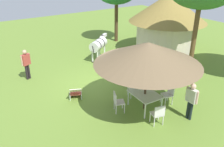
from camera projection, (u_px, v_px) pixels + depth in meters
name	position (u px, v px, depth m)	size (l,w,h in m)	color
ground_plane	(98.00, 84.00, 12.38)	(36.00, 36.00, 0.00)	olive
thatched_hut	(167.00, 20.00, 15.96)	(5.18, 5.18, 3.98)	beige
shade_umbrella	(148.00, 53.00, 9.27)	(4.32, 4.32, 3.01)	#402C1C
patio_dining_table	(145.00, 95.00, 10.09)	(1.37, 1.05, 0.74)	silver
patio_chair_east_end	(117.00, 101.00, 9.94)	(0.57, 0.56, 0.90)	silver
patio_chair_west_end	(158.00, 113.00, 9.12)	(0.52, 0.53, 0.90)	silver
patio_chair_near_hut	(169.00, 93.00, 10.53)	(0.52, 0.51, 0.90)	white
patio_chair_near_lawn	(132.00, 86.00, 11.15)	(0.50, 0.52, 0.90)	silver
guest_beside_umbrella	(191.00, 98.00, 9.29)	(0.58, 0.22, 1.60)	black
standing_watcher	(26.00, 62.00, 12.55)	(0.38, 0.55, 1.66)	black
striped_lounge_chair	(76.00, 93.00, 11.08)	(0.94, 0.81, 0.67)	#C55548
zebra_nearest_camera	(99.00, 45.00, 15.09)	(1.41, 1.80, 1.56)	silver
zebra_by_umbrella	(129.00, 62.00, 12.69)	(1.08, 2.06, 1.49)	silver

